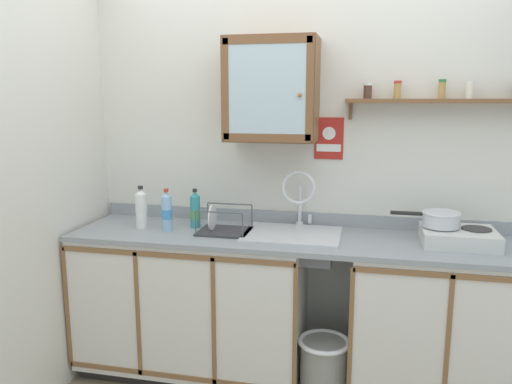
{
  "coord_description": "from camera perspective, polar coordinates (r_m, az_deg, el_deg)",
  "views": [
    {
      "loc": [
        0.39,
        -2.52,
        1.73
      ],
      "look_at": [
        -0.25,
        0.4,
        1.17
      ],
      "focal_mm": 35.06,
      "sensor_mm": 36.0,
      "label": 1
    }
  ],
  "objects": [
    {
      "name": "warning_sign",
      "position": [
        3.11,
        8.32,
        6.03
      ],
      "size": [
        0.18,
        0.01,
        0.25
      ],
      "color": "#B2261E"
    },
    {
      "name": "countertop",
      "position": [
        2.94,
        4.33,
        -5.32
      ],
      "size": [
        2.64,
        0.62,
        0.03
      ],
      "primitive_type": "cube",
      "color": "gray",
      "rests_on": "lower_cabinet_run"
    },
    {
      "name": "saucepan",
      "position": [
        2.96,
        20.28,
        -2.86
      ],
      "size": [
        0.38,
        0.21,
        0.08
      ],
      "color": "silver",
      "rests_on": "hot_plate_stove"
    },
    {
      "name": "side_wall_left",
      "position": [
        2.86,
        -25.75,
        0.63
      ],
      "size": [
        0.05,
        3.38,
        2.57
      ],
      "primitive_type": "cube",
      "color": "silver",
      "rests_on": "ground"
    },
    {
      "name": "lower_cabinet_run",
      "position": [
        3.24,
        -7.19,
        -12.5
      ],
      "size": [
        1.4,
        0.6,
        0.91
      ],
      "color": "black",
      "rests_on": "ground"
    },
    {
      "name": "bottle_detergent_teal_2",
      "position": [
        3.12,
        -6.95,
        -2.11
      ],
      "size": [
        0.06,
        0.06,
        0.24
      ],
      "color": "teal",
      "rests_on": "countertop"
    },
    {
      "name": "hot_plate_stove",
      "position": [
        2.97,
        22.11,
        -4.76
      ],
      "size": [
        0.39,
        0.33,
        0.09
      ],
      "color": "silver",
      "rests_on": "countertop"
    },
    {
      "name": "lower_cabinet_run_right",
      "position": [
        3.11,
        20.15,
        -14.18
      ],
      "size": [
        0.99,
        0.6,
        0.91
      ],
      "color": "black",
      "rests_on": "ground"
    },
    {
      "name": "bottle_opaque_white_1",
      "position": [
        3.16,
        -12.96,
        -1.82
      ],
      "size": [
        0.07,
        0.07,
        0.27
      ],
      "color": "white",
      "rests_on": "countertop"
    },
    {
      "name": "back_wall",
      "position": [
        3.18,
        5.26,
        2.75
      ],
      "size": [
        3.28,
        0.07,
        2.57
      ],
      "color": "silver",
      "rests_on": "ground"
    },
    {
      "name": "bottle_water_blue_0",
      "position": [
        3.07,
        -10.14,
        -2.24
      ],
      "size": [
        0.06,
        0.06,
        0.26
      ],
      "color": "#8CB7E0",
      "rests_on": "countertop"
    },
    {
      "name": "backsplash",
      "position": [
        3.2,
        5.08,
        -2.98
      ],
      "size": [
        2.64,
        0.02,
        0.08
      ],
      "primitive_type": "cube",
      "color": "gray",
      "rests_on": "countertop"
    },
    {
      "name": "wall_cabinet",
      "position": [
        2.99,
        1.81,
        11.57
      ],
      "size": [
        0.54,
        0.33,
        0.6
      ],
      "color": "brown"
    },
    {
      "name": "trash_bin",
      "position": [
        3.06,
        7.69,
        -19.41
      ],
      "size": [
        0.3,
        0.3,
        0.38
      ],
      "color": "gray",
      "rests_on": "ground"
    },
    {
      "name": "sink",
      "position": [
        2.98,
        4.28,
        -5.02
      ],
      "size": [
        0.56,
        0.48,
        0.49
      ],
      "color": "silver",
      "rests_on": "countertop"
    },
    {
      "name": "dish_rack",
      "position": [
        3.01,
        -3.82,
        -4.13
      ],
      "size": [
        0.31,
        0.25,
        0.16
      ],
      "color": "#333338",
      "rests_on": "countertop"
    },
    {
      "name": "spice_shelf",
      "position": [
        3.05,
        19.98,
        9.96
      ],
      "size": [
        1.03,
        0.14,
        0.23
      ],
      "color": "brown"
    }
  ]
}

